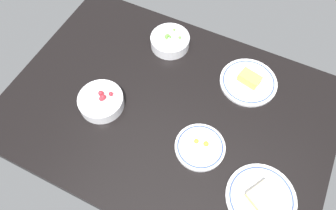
% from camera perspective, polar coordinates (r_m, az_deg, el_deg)
% --- Properties ---
extents(dining_table, '(1.21, 0.85, 0.04)m').
position_cam_1_polar(dining_table, '(1.22, -0.00, -0.94)').
color(dining_table, black).
rests_on(dining_table, ground).
extents(bowl_peas, '(0.16, 0.16, 0.06)m').
position_cam_1_polar(bowl_peas, '(1.36, 0.36, 11.32)').
color(bowl_peas, silver).
rests_on(bowl_peas, dining_table).
extents(plate_sandwich, '(0.23, 0.23, 0.04)m').
position_cam_1_polar(plate_sandwich, '(1.11, 16.23, -15.49)').
color(plate_sandwich, silver).
rests_on(plate_sandwich, dining_table).
extents(plate_cheese, '(0.22, 0.22, 0.05)m').
position_cam_1_polar(plate_cheese, '(1.30, 14.11, 4.10)').
color(plate_cheese, silver).
rests_on(plate_cheese, dining_table).
extents(plate_eggs, '(0.18, 0.18, 0.05)m').
position_cam_1_polar(plate_eggs, '(1.13, 5.75, -7.33)').
color(plate_eggs, silver).
rests_on(plate_eggs, dining_table).
extents(bowl_berries, '(0.17, 0.17, 0.07)m').
position_cam_1_polar(bowl_berries, '(1.22, -11.79, 0.70)').
color(bowl_berries, silver).
rests_on(bowl_berries, dining_table).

